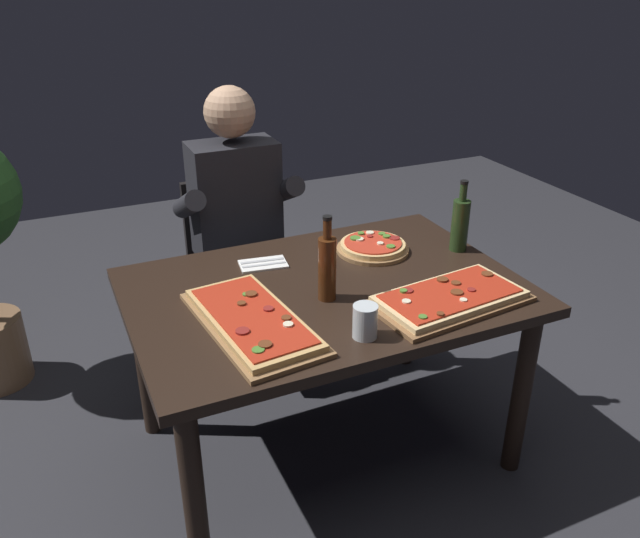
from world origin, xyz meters
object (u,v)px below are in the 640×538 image
(pizza_rectangular_front, at_px, (450,298))
(pizza_round_far, at_px, (373,247))
(oil_bottle_amber, at_px, (327,266))
(dining_table, at_px, (326,310))
(wine_bottle_dark, at_px, (460,223))
(seated_diner, at_px, (239,221))
(pizza_rectangular_left, at_px, (252,320))
(tumbler_near_camera, at_px, (365,323))
(diner_chair, at_px, (234,262))

(pizza_rectangular_front, relative_size, pizza_round_far, 1.94)
(pizza_rectangular_front, bearing_deg, oil_bottle_amber, 150.95)
(dining_table, height_order, wine_bottle_dark, wine_bottle_dark)
(wine_bottle_dark, bearing_deg, seated_diner, 137.34)
(wine_bottle_dark, bearing_deg, pizza_rectangular_left, -166.84)
(pizza_round_far, distance_m, tumbler_near_camera, 0.65)
(seated_diner, bearing_deg, wine_bottle_dark, -42.66)
(pizza_rectangular_front, bearing_deg, tumbler_near_camera, -169.31)
(oil_bottle_amber, relative_size, seated_diner, 0.23)
(seated_diner, bearing_deg, diner_chair, 90.00)
(oil_bottle_amber, bearing_deg, pizza_rectangular_front, -29.05)
(pizza_round_far, height_order, oil_bottle_amber, oil_bottle_amber)
(dining_table, bearing_deg, wine_bottle_dark, 6.99)
(dining_table, height_order, seated_diner, seated_diner)
(tumbler_near_camera, bearing_deg, pizza_round_far, 59.20)
(pizza_rectangular_front, xyz_separation_m, wine_bottle_dark, (0.29, 0.36, 0.09))
(wine_bottle_dark, xyz_separation_m, diner_chair, (-0.71, 0.78, -0.37))
(pizza_round_far, relative_size, seated_diner, 0.22)
(pizza_rectangular_front, bearing_deg, dining_table, 139.95)
(wine_bottle_dark, relative_size, seated_diner, 0.22)
(pizza_rectangular_front, bearing_deg, seated_diner, 112.69)
(wine_bottle_dark, height_order, oil_bottle_amber, oil_bottle_amber)
(wine_bottle_dark, distance_m, tumbler_near_camera, 0.79)
(pizza_rectangular_front, relative_size, wine_bottle_dark, 1.94)
(pizza_round_far, bearing_deg, seated_diner, 126.43)
(oil_bottle_amber, bearing_deg, wine_bottle_dark, 13.30)
(dining_table, height_order, pizza_rectangular_left, pizza_rectangular_left)
(pizza_rectangular_left, relative_size, diner_chair, 0.71)
(dining_table, bearing_deg, oil_bottle_amber, -111.81)
(dining_table, relative_size, tumbler_near_camera, 12.80)
(pizza_round_far, height_order, tumbler_near_camera, tumbler_near_camera)
(dining_table, bearing_deg, pizza_rectangular_left, -155.97)
(pizza_rectangular_front, height_order, diner_chair, diner_chair)
(dining_table, xyz_separation_m, pizza_rectangular_left, (-0.33, -0.15, 0.12))
(dining_table, relative_size, seated_diner, 1.05)
(pizza_rectangular_left, xyz_separation_m, tumbler_near_camera, (0.30, -0.21, 0.03))
(oil_bottle_amber, xyz_separation_m, diner_chair, (-0.06, 0.93, -0.38))
(pizza_round_far, relative_size, oil_bottle_amber, 0.95)
(oil_bottle_amber, height_order, diner_chair, oil_bottle_amber)
(pizza_rectangular_left, height_order, pizza_round_far, same)
(seated_diner, bearing_deg, dining_table, -83.12)
(oil_bottle_amber, distance_m, tumbler_near_camera, 0.28)
(tumbler_near_camera, bearing_deg, oil_bottle_amber, 90.63)
(pizza_round_far, bearing_deg, wine_bottle_dark, -21.55)
(pizza_rectangular_left, bearing_deg, wine_bottle_dark, 13.16)
(pizza_round_far, xyz_separation_m, tumbler_near_camera, (-0.33, -0.56, 0.03))
(pizza_round_far, relative_size, wine_bottle_dark, 1.00)
(oil_bottle_amber, height_order, tumbler_near_camera, oil_bottle_amber)
(dining_table, bearing_deg, pizza_rectangular_front, -40.05)
(seated_diner, bearing_deg, pizza_rectangular_front, -67.31)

